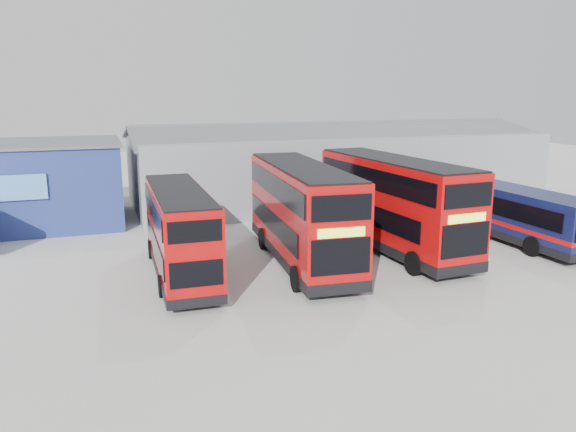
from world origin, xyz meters
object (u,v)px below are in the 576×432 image
Objects in this scene: maintenance_shed at (334,164)px; single_decker_blue at (509,214)px; double_decker_left at (180,234)px; double_decker_centre at (301,215)px; double_decker_right at (393,205)px; office_block at (17,184)px.

maintenance_shed is 2.78× the size of single_decker_blue.
double_decker_centre is at bearing -176.33° from double_decker_left.
double_decker_centre is (-8.29, -14.95, -0.23)m from maintenance_shed.
maintenance_shed reaches higher than single_decker_blue.
maintenance_shed reaches higher than double_decker_right.
double_decker_centre is at bearing -0.64° from single_decker_blue.
single_decker_blue is (4.16, -14.76, -1.14)m from maintenance_shed.
maintenance_shed is 17.10m from double_decker_centre.
office_block reaches higher than double_decker_centre.
office_block reaches higher than single_decker_blue.
maintenance_shed is 15.38m from single_decker_blue.
maintenance_shed is at bearing -131.38° from double_decker_left.
maintenance_shed reaches higher than double_decker_left.
double_decker_left is (-14.11, -15.16, -0.62)m from maintenance_shed.
double_decker_left is 0.87× the size of single_decker_blue.
office_block is 29.12m from single_decker_blue.
double_decker_left is 0.83× the size of double_decker_centre.
double_decker_centre is 0.99× the size of double_decker_right.
office_block is 18.86m from double_decker_centre.
office_block is 22.09m from maintenance_shed.
maintenance_shed is 2.65× the size of double_decker_right.
double_decker_centre is at bearing -43.35° from office_block.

